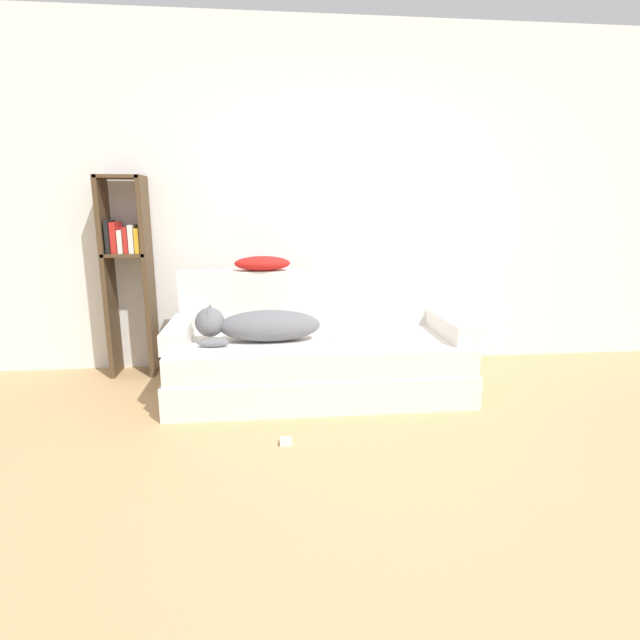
{
  "coord_description": "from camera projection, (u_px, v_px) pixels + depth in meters",
  "views": [
    {
      "loc": [
        -0.55,
        -1.85,
        1.3
      ],
      "look_at": [
        -0.2,
        1.42,
        0.55
      ],
      "focal_mm": 28.0,
      "sensor_mm": 36.0,
      "label": 1
    }
  ],
  "objects": [
    {
      "name": "dog",
      "position": [
        258.0,
        325.0,
        3.38
      ],
      "size": [
        0.84,
        0.29,
        0.26
      ],
      "color": "slate",
      "rests_on": "couch"
    },
    {
      "name": "ground_plane",
      "position": [
        401.0,
        517.0,
        2.14
      ],
      "size": [
        20.0,
        20.0,
        0.0
      ],
      "primitive_type": "plane",
      "color": "tan"
    },
    {
      "name": "laptop",
      "position": [
        359.0,
        336.0,
        3.51
      ],
      "size": [
        0.4,
        0.32,
        0.02
      ],
      "rotation": [
        0.0,
        0.0,
        -0.28
      ],
      "color": "silver",
      "rests_on": "couch"
    },
    {
      "name": "couch_backrest",
      "position": [
        313.0,
        298.0,
        3.82
      ],
      "size": [
        2.0,
        0.15,
        0.43
      ],
      "color": "silver",
      "rests_on": "couch"
    },
    {
      "name": "wall_back",
      "position": [
        333.0,
        200.0,
        4.04
      ],
      "size": [
        7.6,
        0.06,
        2.7
      ],
      "color": "white",
      "rests_on": "ground_plane"
    },
    {
      "name": "bookshelf",
      "position": [
        127.0,
        264.0,
        3.8
      ],
      "size": [
        0.34,
        0.26,
        1.52
      ],
      "color": "#4C3823",
      "rests_on": "ground_plane"
    },
    {
      "name": "power_adapter",
      "position": [
        286.0,
        442.0,
        2.79
      ],
      "size": [
        0.07,
        0.07,
        0.03
      ],
      "color": "silver",
      "rests_on": "ground_plane"
    },
    {
      "name": "couch_arm_left",
      "position": [
        180.0,
        332.0,
        3.38
      ],
      "size": [
        0.15,
        0.71,
        0.13
      ],
      "color": "silver",
      "rests_on": "couch"
    },
    {
      "name": "couch_arm_right",
      "position": [
        450.0,
        325.0,
        3.57
      ],
      "size": [
        0.15,
        0.71,
        0.13
      ],
      "color": "silver",
      "rests_on": "couch"
    },
    {
      "name": "couch",
      "position": [
        319.0,
        365.0,
        3.54
      ],
      "size": [
        2.04,
        0.9,
        0.4
      ],
      "color": "silver",
      "rests_on": "ground_plane"
    },
    {
      "name": "throw_pillow",
      "position": [
        262.0,
        263.0,
        3.71
      ],
      "size": [
        0.41,
        0.21,
        0.11
      ],
      "color": "red",
      "rests_on": "couch_backrest"
    }
  ]
}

